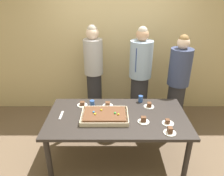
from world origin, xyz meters
TOP-DOWN VIEW (x-y plane):
  - ground_plane at (0.00, 0.00)m, footprint 12.00×12.00m
  - interior_back_panel at (0.00, 1.60)m, footprint 8.00×0.12m
  - party_table at (0.00, 0.00)m, footprint 1.89×0.99m
  - sheet_cake at (-0.17, -0.04)m, footprint 0.62×0.43m
  - plated_slice_near_left at (0.64, -0.18)m, footprint 0.15×0.15m
  - plated_slice_near_right at (0.47, 0.24)m, footprint 0.15×0.15m
  - plated_slice_far_left at (0.34, -0.14)m, footprint 0.15×0.15m
  - plated_slice_far_right at (-0.51, 0.29)m, footprint 0.15×0.15m
  - plated_slice_center_front at (-0.13, 0.28)m, footprint 0.15×0.15m
  - plated_slice_center_back at (0.62, -0.37)m, footprint 0.15×0.15m
  - drink_cup_nearest at (-0.36, 0.26)m, footprint 0.07×0.07m
  - drink_cup_middle at (0.36, 0.40)m, footprint 0.07×0.07m
  - cake_server_utensil at (-0.76, 0.02)m, footprint 0.03×0.20m
  - person_serving_front at (0.41, 0.98)m, footprint 0.38×0.38m
  - person_green_shirt_behind at (-0.40, 1.15)m, footprint 0.34×0.34m
  - person_striped_tie_right at (1.04, 0.85)m, footprint 0.36×0.36m

SIDE VIEW (x-z plane):
  - ground_plane at x=0.00m, z-range 0.00..0.00m
  - party_table at x=0.00m, z-range 0.29..1.03m
  - cake_server_utensil at x=-0.76m, z-range 0.74..0.74m
  - plated_slice_near_left at x=0.64m, z-range 0.72..0.78m
  - plated_slice_center_front at x=-0.13m, z-range 0.72..0.79m
  - plated_slice_far_right at x=-0.51m, z-range 0.72..0.79m
  - plated_slice_near_right at x=0.47m, z-range 0.72..0.80m
  - plated_slice_far_left at x=0.34m, z-range 0.72..0.80m
  - plated_slice_center_back at x=0.62m, z-range 0.72..0.80m
  - sheet_cake at x=-0.17m, z-range 0.72..0.82m
  - drink_cup_nearest at x=-0.36m, z-range 0.74..0.84m
  - drink_cup_middle at x=0.36m, z-range 0.74..0.84m
  - person_striped_tie_right at x=1.04m, z-range 0.02..1.69m
  - person_serving_front at x=0.41m, z-range 0.03..1.79m
  - person_green_shirt_behind at x=-0.40m, z-range 0.04..1.82m
  - interior_back_panel at x=0.00m, z-range 0.00..3.00m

